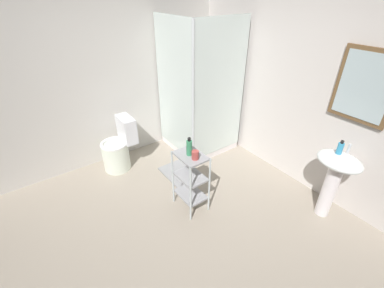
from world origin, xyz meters
TOP-DOWN VIEW (x-y plane):
  - ground_plane at (0.00, 0.00)m, footprint 4.20×4.20m
  - wall_back at (0.01, 1.85)m, footprint 4.20×0.14m
  - wall_left at (-1.85, 0.00)m, footprint 0.10×4.20m
  - shower_stall at (-1.23, 1.19)m, footprint 0.92×0.92m
  - pedestal_sink at (0.77, 1.52)m, footprint 0.46×0.37m
  - sink_faucet at (0.77, 1.64)m, footprint 0.03×0.03m
  - toilet at (-1.48, -0.04)m, footprint 0.37×0.49m
  - storage_cart at (-0.23, 0.33)m, footprint 0.38×0.28m
  - hand_soap_bottle at (0.72, 1.54)m, footprint 0.06×0.06m
  - body_wash_bottle_green at (-0.25, 0.33)m, footprint 0.06×0.06m
  - rinse_cup at (-0.15, 0.33)m, footprint 0.08×0.08m
  - bath_mat at (-0.81, 0.57)m, footprint 0.60×0.40m

SIDE VIEW (x-z plane):
  - ground_plane at x=0.00m, z-range -0.02..0.00m
  - bath_mat at x=-0.81m, z-range 0.00..0.02m
  - toilet at x=-1.48m, z-range -0.07..0.69m
  - storage_cart at x=-0.23m, z-range 0.07..0.81m
  - shower_stall at x=-1.23m, z-range -0.54..1.46m
  - pedestal_sink at x=0.77m, z-range 0.17..0.98m
  - rinse_cup at x=-0.15m, z-range 0.74..0.83m
  - body_wash_bottle_green at x=-0.25m, z-range 0.73..0.94m
  - sink_faucet at x=0.77m, z-range 0.81..0.91m
  - hand_soap_bottle at x=0.72m, z-range 0.80..0.95m
  - wall_left at x=-1.85m, z-range 0.00..2.50m
  - wall_back at x=0.01m, z-range 0.00..2.50m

